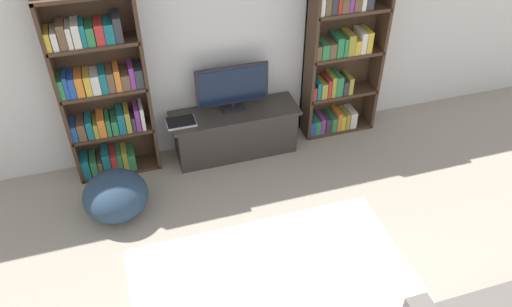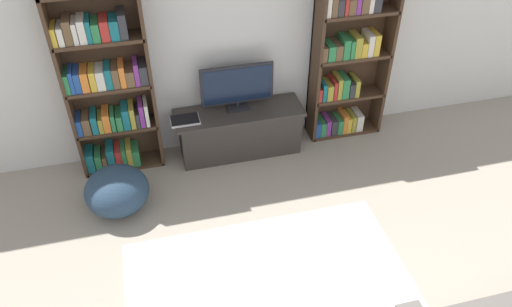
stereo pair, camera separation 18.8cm
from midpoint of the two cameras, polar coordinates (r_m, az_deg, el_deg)
The scene contains 8 objects.
wall_back at distance 5.35m, azimuth -2.49°, elevation 13.08°, with size 8.80×0.06×2.60m.
bookshelf_left at distance 5.27m, azimuth -15.57°, elevation 7.10°, with size 0.87×0.30×2.01m.
bookshelf_right at distance 5.75m, azimuth 11.32°, elevation 10.55°, with size 0.87×0.30×2.01m.
tv_stand at distance 5.65m, azimuth -0.95°, elevation 2.53°, with size 1.42×0.46×0.55m.
television at distance 5.40m, azimuth -1.17°, elevation 7.67°, with size 0.80×0.16×0.53m.
laptop at distance 5.38m, azimuth -7.14°, elevation 3.80°, with size 0.31×0.22×0.03m.
area_rug at distance 4.51m, azimuth 2.74°, elevation -14.53°, with size 2.46×1.47×0.02m.
beanbag_ottoman at distance 5.13m, azimuth -14.60°, elevation -4.16°, with size 0.63×0.63×0.46m, color #23384C.
Camera 2 is at (-0.87, -0.52, 3.63)m, focal length 35.00 mm.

